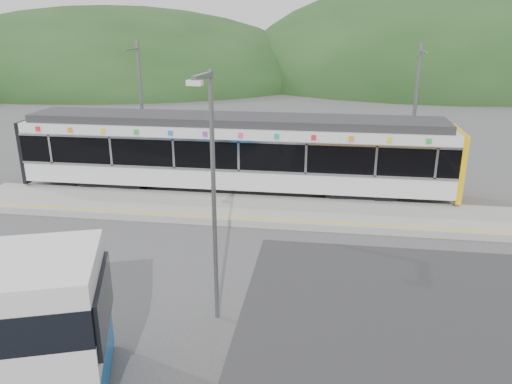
# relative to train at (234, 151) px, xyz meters

# --- Properties ---
(ground) EXTENTS (120.00, 120.00, 0.00)m
(ground) POSITION_rel_train_xyz_m (1.55, -6.00, -2.06)
(ground) COLOR #4C4C4F
(ground) RESTS_ON ground
(hills) EXTENTS (146.00, 149.00, 26.00)m
(hills) POSITION_rel_train_xyz_m (7.74, -0.71, -2.06)
(hills) COLOR #1E3D19
(hills) RESTS_ON ground
(platform) EXTENTS (26.00, 3.20, 0.30)m
(platform) POSITION_rel_train_xyz_m (1.55, -2.70, -1.91)
(platform) COLOR #9E9E99
(platform) RESTS_ON ground
(yellow_line) EXTENTS (26.00, 0.10, 0.01)m
(yellow_line) POSITION_rel_train_xyz_m (1.55, -4.00, -1.76)
(yellow_line) COLOR yellow
(yellow_line) RESTS_ON platform
(train) EXTENTS (20.44, 3.01, 3.74)m
(train) POSITION_rel_train_xyz_m (0.00, 0.00, 0.00)
(train) COLOR black
(train) RESTS_ON ground
(catenary_mast_west) EXTENTS (0.18, 1.80, 7.00)m
(catenary_mast_west) POSITION_rel_train_xyz_m (-5.45, 2.56, 1.58)
(catenary_mast_west) COLOR slate
(catenary_mast_west) RESTS_ON ground
(catenary_mast_east) EXTENTS (0.18, 1.80, 7.00)m
(catenary_mast_east) POSITION_rel_train_xyz_m (8.55, 2.56, 1.58)
(catenary_mast_east) COLOR slate
(catenary_mast_east) RESTS_ON ground
(lamp_post) EXTENTS (0.37, 1.20, 6.85)m
(lamp_post) POSITION_rel_train_xyz_m (1.50, -10.89, 2.00)
(lamp_post) COLOR slate
(lamp_post) RESTS_ON ground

